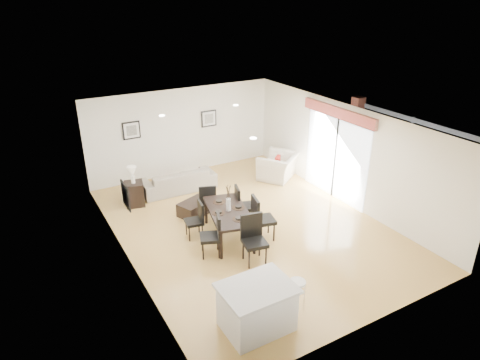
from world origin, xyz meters
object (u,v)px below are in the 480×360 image
dining_chair_enear (260,216)px  side_table (135,194)px  dining_chair_efar (242,203)px  armchair (278,166)px  bar_stool (297,285)px  coffee_table (196,207)px  dining_chair_foot (207,200)px  sofa (178,180)px  kitchen_island (257,307)px  dining_chair_wnear (214,233)px  dining_chair_wfar (197,218)px  dining_table (229,213)px  dining_chair_head (253,236)px

dining_chair_enear → side_table: bearing=46.4°
dining_chair_enear → dining_chair_efar: 0.87m
armchair → bar_stool: bearing=23.9°
armchair → coffee_table: armchair is taller
dining_chair_foot → bar_stool: bearing=108.1°
sofa → side_table: (-1.38, -0.30, 0.01)m
kitchen_island → dining_chair_efar: bearing=64.0°
dining_chair_wnear → dining_chair_wfar: bearing=-158.0°
kitchen_island → bar_stool: 0.86m
dining_table → bar_stool: dining_table is taller
dining_chair_enear → dining_chair_head: (-0.59, -0.66, -0.00)m
dining_chair_efar → dining_chair_head: 1.64m
coffee_table → side_table: 1.78m
armchair → dining_chair_wfar: (-3.63, -1.92, 0.11)m
dining_chair_foot → sofa: bearing=-70.2°
dining_chair_wnear → kitchen_island: bearing=12.8°
dining_chair_efar → coffee_table: dining_chair_efar is taller
dining_chair_efar → dining_chair_wfar: bearing=109.3°
armchair → dining_chair_efar: (-2.40, -1.88, 0.17)m
dining_chair_wnear → side_table: 3.32m
dining_chair_efar → coffee_table: (-0.80, 1.01, -0.37)m
dining_chair_wnear → dining_chair_efar: (1.23, 0.93, 0.00)m
dining_chair_wfar → bar_stool: dining_chair_wfar is taller
dining_chair_efar → dining_chair_wnear: bearing=144.5°
sofa → dining_chair_foot: bearing=91.5°
side_table → dining_table: bearing=-62.8°
dining_chair_enear → side_table: size_ratio=1.65×
sofa → dining_chair_wnear: bearing=82.0°
coffee_table → dining_chair_foot: bearing=-89.1°
dining_table → kitchen_island: size_ratio=1.54×
sofa → bar_stool: bar_stool is taller
dining_table → bar_stool: 2.84m
side_table → dining_chair_wnear: bearing=-76.1°
armchair → dining_chair_foot: size_ratio=1.25×
sofa → kitchen_island: size_ratio=1.76×
dining_chair_wnear → dining_chair_enear: bearing=114.4°
sofa → coffee_table: 1.60m
dining_chair_enear → side_table: (-2.02, 3.17, -0.28)m
dining_chair_enear → dining_chair_efar: (0.01, 0.87, -0.05)m
dining_chair_wnear → dining_chair_foot: bearing=-179.0°
side_table → dining_chair_foot: bearing=-50.3°
dining_chair_enear → dining_chair_wnear: bearing=106.4°
side_table → bar_stool: side_table is taller
dining_chair_efar → bar_stool: size_ratio=1.52×
sofa → armchair: (3.05, -0.71, 0.07)m
dining_chair_wnear → side_table: dining_chair_wnear is taller
dining_chair_wnear → dining_chair_enear: size_ratio=0.91×
dining_table → side_table: 3.11m
dining_chair_head → bar_stool: size_ratio=1.66×
side_table → dining_chair_head: bearing=-69.4°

